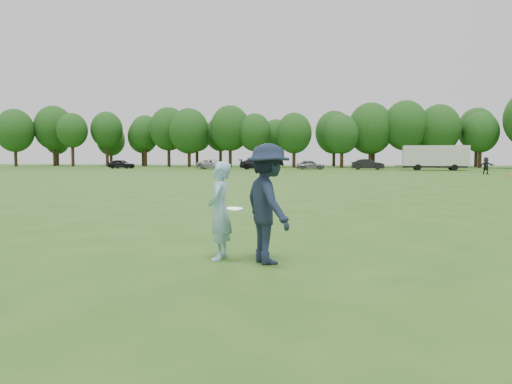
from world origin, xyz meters
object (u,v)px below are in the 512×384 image
player_far_d (486,166)px  car_c (214,164)px  car_a (121,164)px  field_cone (507,175)px  defender (268,204)px  cargo_trailer (435,157)px  car_f (368,164)px  car_d (257,164)px  car_e (310,165)px  thrower (220,211)px

player_far_d → car_c: 35.49m
car_a → field_cone: size_ratio=13.28×
defender → cargo_trailer: 60.70m
defender → car_a: (-33.91, 60.39, -0.31)m
car_f → field_cone: size_ratio=14.67×
car_d → car_e: car_d is taller
car_d → cargo_trailer: 23.48m
car_a → player_far_d: bearing=-102.7°
car_a → cargo_trailer: bearing=-85.5°
thrower → defender: (0.87, -0.12, 0.15)m
car_c → cargo_trailer: cargo_trailer is taller
defender → car_d: 61.30m
player_far_d → car_c: bearing=138.4°
cargo_trailer → car_e: bearing=179.2°
defender → player_far_d: bearing=-51.3°
car_e → defender: bearing=179.3°
car_e → cargo_trailer: 16.12m
thrower → field_cone: 41.20m
car_a → field_cone: bearing=-109.3°
car_d → defender: bearing=-174.9°
car_a → cargo_trailer: size_ratio=0.44×
car_a → field_cone: 52.21m
car_f → car_d: bearing=98.4°
thrower → cargo_trailer: (11.28, 59.67, 0.94)m
car_e → thrower: bearing=178.5°
car_c → field_cone: (32.74, -20.74, -0.54)m
car_a → car_c: car_c is taller
thrower → car_e: bearing=-179.0°
car_e → cargo_trailer: cargo_trailer is taller
car_c → car_e: (13.49, 0.59, -0.03)m
car_c → car_f: car_f is taller
car_f → thrower: bearing=-179.7°
car_d → cargo_trailer: cargo_trailer is taller
field_cone → cargo_trailer: (-3.17, 21.09, 1.63)m
defender → car_e: (-5.67, 60.03, -0.33)m
car_d → car_a: bearing=81.5°
defender → field_cone: bearing=-54.2°
thrower → car_f: bearing=173.7°
car_a → car_f: size_ratio=0.91×
player_far_d → car_c: player_far_d is taller
car_a → car_c: 14.78m
car_a → car_f: bearing=-83.3°
field_cone → car_f: bearing=117.1°
defender → car_f: (2.01, 61.34, -0.26)m
car_f → cargo_trailer: size_ratio=0.49×
player_far_d → car_e: (-18.98, 14.91, -0.21)m
car_e → car_c: bearing=86.4°
defender → car_f: size_ratio=0.45×
thrower → car_f: thrower is taller
car_a → car_e: (28.24, -0.36, -0.02)m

